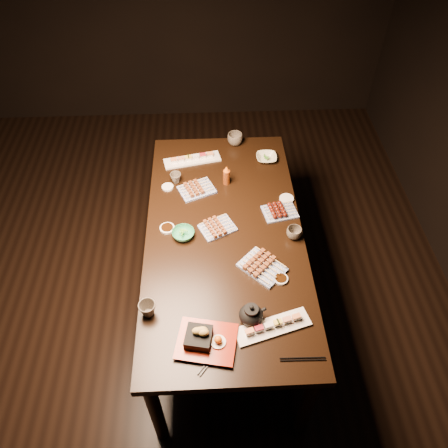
{
  "coord_description": "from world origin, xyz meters",
  "views": [
    {
      "loc": [
        0.28,
        -1.54,
        2.63
      ],
      "look_at": [
        0.36,
        0.17,
        0.77
      ],
      "focal_mm": 35.0,
      "sensor_mm": 36.0,
      "label": 1
    }
  ],
  "objects": [
    {
      "name": "sauce_dish_nw",
      "position": [
        0.02,
        0.51,
        0.76
      ],
      "size": [
        0.09,
        0.09,
        0.01
      ],
      "primitive_type": "cylinder",
      "rotation": [
        0.0,
        0.0,
        0.28
      ],
      "color": "white",
      "rests_on": "dining_table"
    },
    {
      "name": "ground",
      "position": [
        0.0,
        0.0,
        0.0
      ],
      "size": [
        5.0,
        5.0,
        0.0
      ],
      "primitive_type": "plane",
      "color": "black",
      "rests_on": "ground"
    },
    {
      "name": "sauce_dish_west",
      "position": [
        0.03,
        0.16,
        0.76
      ],
      "size": [
        0.11,
        0.11,
        0.02
      ],
      "primitive_type": "cylinder",
      "rotation": [
        0.0,
        0.0,
        0.31
      ],
      "color": "white",
      "rests_on": "dining_table"
    },
    {
      "name": "teapot",
      "position": [
        0.46,
        -0.45,
        0.81
      ],
      "size": [
        0.17,
        0.17,
        0.12
      ],
      "primitive_type": null,
      "rotation": [
        0.0,
        0.0,
        0.29
      ],
      "color": "black",
      "rests_on": "dining_table"
    },
    {
      "name": "yakitori_plate_center",
      "position": [
        0.32,
        0.15,
        0.77
      ],
      "size": [
        0.24,
        0.21,
        0.05
      ],
      "primitive_type": null,
      "rotation": [
        0.0,
        0.0,
        0.45
      ],
      "color": "#828EB6",
      "rests_on": "dining_table"
    },
    {
      "name": "teacup_mid_right",
      "position": [
        0.75,
        0.07,
        0.78
      ],
      "size": [
        0.11,
        0.11,
        0.07
      ],
      "primitive_type": "imported",
      "rotation": [
        0.0,
        0.0,
        -0.37
      ],
      "color": "#4C443A",
      "rests_on": "dining_table"
    },
    {
      "name": "tsukune_plate",
      "position": [
        0.7,
        0.26,
        0.78
      ],
      "size": [
        0.22,
        0.18,
        0.05
      ],
      "primitive_type": null,
      "rotation": [
        0.0,
        0.0,
        0.21
      ],
      "color": "#828EB6",
      "rests_on": "dining_table"
    },
    {
      "name": "teacup_far_left",
      "position": [
        0.07,
        0.57,
        0.78
      ],
      "size": [
        0.07,
        0.07,
        0.07
      ],
      "primitive_type": "imported",
      "rotation": [
        0.0,
        0.0,
        0.05
      ],
      "color": "#4C443A",
      "rests_on": "dining_table"
    },
    {
      "name": "edamame_bowl_green",
      "position": [
        0.13,
        0.1,
        0.77
      ],
      "size": [
        0.14,
        0.14,
        0.04
      ],
      "primitive_type": "imported",
      "rotation": [
        0.0,
        0.0,
        -0.13
      ],
      "color": "#2E8D5A",
      "rests_on": "dining_table"
    },
    {
      "name": "sauce_dish_se",
      "position": [
        0.64,
        -0.22,
        0.76
      ],
      "size": [
        0.08,
        0.08,
        0.01
      ],
      "primitive_type": "cylinder",
      "rotation": [
        0.0,
        0.0,
        -0.07
      ],
      "color": "white",
      "rests_on": "dining_table"
    },
    {
      "name": "sushi_platter_far",
      "position": [
        0.17,
        0.77,
        0.77
      ],
      "size": [
        0.39,
        0.18,
        0.05
      ],
      "primitive_type": null,
      "rotation": [
        0.0,
        0.0,
        3.35
      ],
      "color": "white",
      "rests_on": "dining_table"
    },
    {
      "name": "chopsticks_near",
      "position": [
        0.28,
        -0.63,
        0.75
      ],
      "size": [
        0.17,
        0.2,
        0.01
      ],
      "primitive_type": null,
      "rotation": [
        0.0,
        0.0,
        0.89
      ],
      "color": "black",
      "rests_on": "dining_table"
    },
    {
      "name": "teacup_near_left",
      "position": [
        -0.04,
        -0.39,
        0.79
      ],
      "size": [
        0.1,
        0.1,
        0.08
      ],
      "primitive_type": "imported",
      "rotation": [
        0.0,
        0.0,
        0.12
      ],
      "color": "#4C443A",
      "rests_on": "dining_table"
    },
    {
      "name": "tempura_tray",
      "position": [
        0.25,
        -0.57,
        0.8
      ],
      "size": [
        0.31,
        0.27,
        0.1
      ],
      "primitive_type": null,
      "rotation": [
        0.0,
        0.0,
        -0.2
      ],
      "color": "black",
      "rests_on": "dining_table"
    },
    {
      "name": "sauce_dish_east",
      "position": [
        0.76,
        0.37,
        0.76
      ],
      "size": [
        0.11,
        0.11,
        0.02
      ],
      "primitive_type": "cylinder",
      "rotation": [
        0.0,
        0.0,
        0.25
      ],
      "color": "white",
      "rests_on": "dining_table"
    },
    {
      "name": "sushi_platter_near",
      "position": [
        0.56,
        -0.5,
        0.77
      ],
      "size": [
        0.38,
        0.2,
        0.05
      ],
      "primitive_type": null,
      "rotation": [
        0.0,
        0.0,
        0.29
      ],
      "color": "white",
      "rests_on": "dining_table"
    },
    {
      "name": "yakitori_plate_right",
      "position": [
        0.55,
        -0.15,
        0.78
      ],
      "size": [
        0.28,
        0.28,
        0.06
      ],
      "primitive_type": null,
      "rotation": [
        0.0,
        0.0,
        -0.78
      ],
      "color": "#828EB6",
      "rests_on": "dining_table"
    },
    {
      "name": "condiment_bottle",
      "position": [
        0.39,
        0.54,
        0.82
      ],
      "size": [
        0.05,
        0.05,
        0.14
      ],
      "primitive_type": "cylinder",
      "rotation": [
        0.0,
        0.0,
        -0.05
      ],
      "color": "#662B0D",
      "rests_on": "dining_table"
    },
    {
      "name": "dining_table",
      "position": [
        0.36,
        0.12,
        0.38
      ],
      "size": [
        0.92,
        1.81,
        0.75
      ],
      "primitive_type": "cube",
      "rotation": [
        0.0,
        0.0,
        -0.01
      ],
      "color": "black",
      "rests_on": "ground"
    },
    {
      "name": "chopsticks_se",
      "position": [
        0.68,
        -0.67,
        0.75
      ],
      "size": [
        0.21,
        0.02,
        0.01
      ],
      "primitive_type": null,
      "rotation": [
        0.0,
        0.0,
        -0.02
      ],
      "color": "black",
      "rests_on": "dining_table"
    },
    {
      "name": "teacup_far_right",
      "position": [
        0.47,
        0.95,
        0.79
      ],
      "size": [
        0.13,
        0.13,
        0.08
      ],
      "primitive_type": "imported",
      "rotation": [
        0.0,
        0.0,
        -0.28
      ],
      "color": "#4C443A",
      "rests_on": "dining_table"
    },
    {
      "name": "yakitori_plate_left",
      "position": [
        0.2,
        0.48,
        0.78
      ],
      "size": [
        0.26,
        0.23,
        0.05
      ],
      "primitive_type": null,
      "rotation": [
        0.0,
        0.0,
        0.41
      ],
      "color": "#828EB6",
      "rests_on": "dining_table"
    },
    {
      "name": "edamame_bowl_cream",
      "position": [
        0.68,
        0.76,
        0.77
      ],
      "size": [
        0.14,
        0.14,
        0.03
      ],
      "primitive_type": "imported",
      "rotation": [
        0.0,
        0.0,
        -0.02
      ],
      "color": "beige",
      "rests_on": "dining_table"
    }
  ]
}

